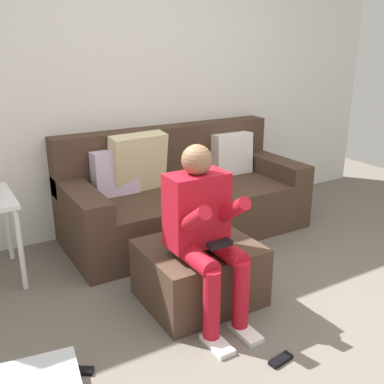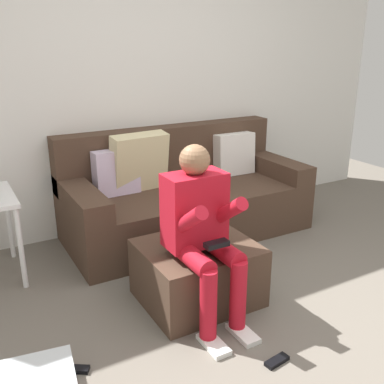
% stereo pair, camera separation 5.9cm
% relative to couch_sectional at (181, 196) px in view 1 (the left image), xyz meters
% --- Properties ---
extents(ground_plane, '(6.89, 6.89, 0.00)m').
position_rel_couch_sectional_xyz_m(ground_plane, '(-0.16, -1.73, -0.33)').
color(ground_plane, '#6B6359').
extents(wall_back, '(5.30, 0.10, 2.76)m').
position_rel_couch_sectional_xyz_m(wall_back, '(-0.16, 0.43, 1.05)').
color(wall_back, silver).
rests_on(wall_back, ground_plane).
extents(couch_sectional, '(2.05, 0.90, 0.89)m').
position_rel_couch_sectional_xyz_m(couch_sectional, '(0.00, 0.00, 0.00)').
color(couch_sectional, '#473326').
rests_on(couch_sectional, ground_plane).
extents(ottoman, '(0.70, 0.61, 0.39)m').
position_rel_couch_sectional_xyz_m(ottoman, '(-0.44, -1.02, -0.13)').
color(ottoman, '#473326').
rests_on(ottoman, ground_plane).
extents(person_seated, '(0.36, 0.60, 1.05)m').
position_rel_couch_sectional_xyz_m(person_seated, '(-0.51, -1.19, 0.27)').
color(person_seated, red).
rests_on(person_seated, ground_plane).
extents(remote_near_ottoman, '(0.15, 0.07, 0.02)m').
position_rel_couch_sectional_xyz_m(remote_near_ottoman, '(-0.39, -1.76, -0.32)').
color(remote_near_ottoman, black).
rests_on(remote_near_ottoman, ground_plane).
extents(remote_by_storage_bin, '(0.17, 0.13, 0.02)m').
position_rel_couch_sectional_xyz_m(remote_by_storage_bin, '(-1.34, -1.29, -0.32)').
color(remote_by_storage_bin, black).
rests_on(remote_by_storage_bin, ground_plane).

